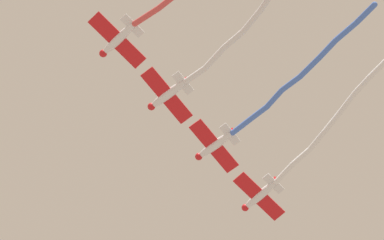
{
  "coord_description": "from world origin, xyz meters",
  "views": [
    {
      "loc": [
        20.72,
        -22.62,
        3.46
      ],
      "look_at": [
        -5.6,
        -2.45,
        85.4
      ],
      "focal_mm": 74.37,
      "sensor_mm": 36.0,
      "label": 1
    }
  ],
  "objects_px": {
    "airplane_slot": "(118,40)",
    "airplane_right_wing": "(167,95)",
    "airplane_lead": "(259,196)",
    "airplane_left_wing": "(214,146)"
  },
  "relations": [
    {
      "from": "airplane_slot",
      "to": "airplane_right_wing",
      "type": "bearing_deg",
      "value": -86.81
    },
    {
      "from": "airplane_lead",
      "to": "airplane_right_wing",
      "type": "distance_m",
      "value": 16.28
    },
    {
      "from": "airplane_lead",
      "to": "airplane_left_wing",
      "type": "xyz_separation_m",
      "value": [
        1.73,
        -7.96,
        0.3
      ]
    },
    {
      "from": "airplane_left_wing",
      "to": "airplane_right_wing",
      "type": "distance_m",
      "value": 8.14
    },
    {
      "from": "airplane_slot",
      "to": "airplane_lead",
      "type": "bearing_deg",
      "value": -86.81
    },
    {
      "from": "airplane_lead",
      "to": "airplane_right_wing",
      "type": "relative_size",
      "value": 1.0
    },
    {
      "from": "airplane_lead",
      "to": "airplane_left_wing",
      "type": "distance_m",
      "value": 8.15
    },
    {
      "from": "airplane_left_wing",
      "to": "airplane_slot",
      "type": "distance_m",
      "value": 16.26
    },
    {
      "from": "airplane_lead",
      "to": "airplane_slot",
      "type": "relative_size",
      "value": 1.0
    },
    {
      "from": "airplane_left_wing",
      "to": "airplane_slot",
      "type": "height_order",
      "value": "same"
    }
  ]
}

